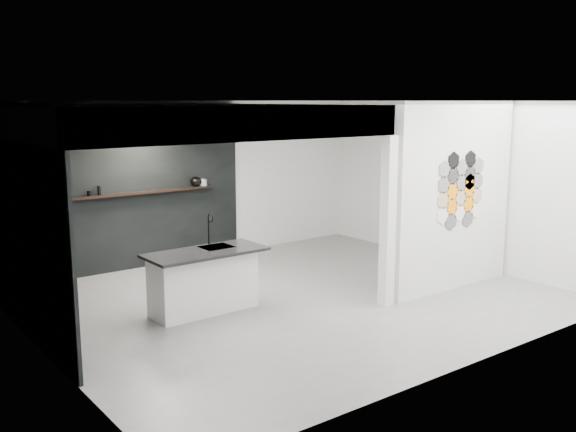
{
  "coord_description": "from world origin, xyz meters",
  "views": [
    {
      "loc": [
        -5.45,
        -7.0,
        2.81
      ],
      "look_at": [
        0.1,
        0.3,
        1.15
      ],
      "focal_mm": 40.0,
      "sensor_mm": 36.0,
      "label": 1
    }
  ],
  "objects_px": {
    "kitchen_island": "(204,280)",
    "stockpot": "(47,194)",
    "bottle_dark": "(99,190)",
    "wall_basin": "(44,264)",
    "glass_bowl": "(203,183)",
    "glass_vase": "(203,182)",
    "partition_panel": "(455,196)",
    "utensil_cup": "(89,193)",
    "kettle": "(196,181)"
  },
  "relations": [
    {
      "from": "glass_bowl",
      "to": "glass_vase",
      "type": "height_order",
      "value": "glass_vase"
    },
    {
      "from": "partition_panel",
      "to": "glass_bowl",
      "type": "height_order",
      "value": "partition_panel"
    },
    {
      "from": "kitchen_island",
      "to": "stockpot",
      "type": "height_order",
      "value": "stockpot"
    },
    {
      "from": "glass_vase",
      "to": "utensil_cup",
      "type": "distance_m",
      "value": 2.05
    },
    {
      "from": "partition_panel",
      "to": "stockpot",
      "type": "xyz_separation_m",
      "value": [
        -4.78,
        3.87,
        0.0
      ]
    },
    {
      "from": "bottle_dark",
      "to": "stockpot",
      "type": "bearing_deg",
      "value": 180.0
    },
    {
      "from": "glass_vase",
      "to": "bottle_dark",
      "type": "height_order",
      "value": "bottle_dark"
    },
    {
      "from": "kitchen_island",
      "to": "stockpot",
      "type": "distance_m",
      "value": 3.02
    },
    {
      "from": "kitchen_island",
      "to": "utensil_cup",
      "type": "distance_m",
      "value": 2.81
    },
    {
      "from": "kitchen_island",
      "to": "stockpot",
      "type": "bearing_deg",
      "value": 114.53
    },
    {
      "from": "bottle_dark",
      "to": "wall_basin",
      "type": "bearing_deg",
      "value": -126.12
    },
    {
      "from": "glass_vase",
      "to": "bottle_dark",
      "type": "bearing_deg",
      "value": 180.0
    },
    {
      "from": "partition_panel",
      "to": "utensil_cup",
      "type": "xyz_separation_m",
      "value": [
        -4.12,
        3.87,
        -0.04
      ]
    },
    {
      "from": "glass_bowl",
      "to": "bottle_dark",
      "type": "relative_size",
      "value": 1.04
    },
    {
      "from": "partition_panel",
      "to": "kettle",
      "type": "bearing_deg",
      "value": 119.7
    },
    {
      "from": "kitchen_island",
      "to": "utensil_cup",
      "type": "relative_size",
      "value": 18.96
    },
    {
      "from": "partition_panel",
      "to": "stockpot",
      "type": "bearing_deg",
      "value": 141.01
    },
    {
      "from": "partition_panel",
      "to": "wall_basin",
      "type": "xyz_separation_m",
      "value": [
        -5.46,
        1.8,
        -0.55
      ]
    },
    {
      "from": "glass_bowl",
      "to": "utensil_cup",
      "type": "distance_m",
      "value": 2.05
    },
    {
      "from": "partition_panel",
      "to": "kitchen_island",
      "type": "xyz_separation_m",
      "value": [
        -3.56,
        1.28,
        -0.96
      ]
    },
    {
      "from": "kitchen_island",
      "to": "glass_vase",
      "type": "height_order",
      "value": "glass_vase"
    },
    {
      "from": "partition_panel",
      "to": "kettle",
      "type": "distance_m",
      "value": 4.45
    },
    {
      "from": "wall_basin",
      "to": "glass_vase",
      "type": "bearing_deg",
      "value": 31.35
    },
    {
      "from": "glass_bowl",
      "to": "glass_vase",
      "type": "bearing_deg",
      "value": 0.0
    },
    {
      "from": "glass_vase",
      "to": "partition_panel",
      "type": "bearing_deg",
      "value": -61.77
    },
    {
      "from": "kettle",
      "to": "glass_vase",
      "type": "bearing_deg",
      "value": 8.86
    },
    {
      "from": "glass_vase",
      "to": "utensil_cup",
      "type": "bearing_deg",
      "value": 180.0
    },
    {
      "from": "utensil_cup",
      "to": "glass_vase",
      "type": "bearing_deg",
      "value": 0.0
    },
    {
      "from": "partition_panel",
      "to": "wall_basin",
      "type": "relative_size",
      "value": 4.67
    },
    {
      "from": "utensil_cup",
      "to": "glass_bowl",
      "type": "bearing_deg",
      "value": 0.0
    },
    {
      "from": "partition_panel",
      "to": "glass_vase",
      "type": "relative_size",
      "value": 23.07
    },
    {
      "from": "partition_panel",
      "to": "bottle_dark",
      "type": "relative_size",
      "value": 18.96
    },
    {
      "from": "partition_panel",
      "to": "glass_vase",
      "type": "bearing_deg",
      "value": 118.23
    },
    {
      "from": "stockpot",
      "to": "utensil_cup",
      "type": "relative_size",
      "value": 2.39
    },
    {
      "from": "wall_basin",
      "to": "glass_bowl",
      "type": "distance_m",
      "value": 4.0
    },
    {
      "from": "glass_bowl",
      "to": "stockpot",
      "type": "bearing_deg",
      "value": 180.0
    },
    {
      "from": "glass_vase",
      "to": "bottle_dark",
      "type": "relative_size",
      "value": 0.82
    },
    {
      "from": "kettle",
      "to": "kitchen_island",
      "type": "bearing_deg",
      "value": -108.75
    },
    {
      "from": "wall_basin",
      "to": "utensil_cup",
      "type": "xyz_separation_m",
      "value": [
        1.34,
        2.07,
        0.51
      ]
    },
    {
      "from": "wall_basin",
      "to": "stockpot",
      "type": "height_order",
      "value": "stockpot"
    },
    {
      "from": "partition_panel",
      "to": "kettle",
      "type": "xyz_separation_m",
      "value": [
        -2.2,
        3.87,
        0.01
      ]
    },
    {
      "from": "stockpot",
      "to": "bottle_dark",
      "type": "xyz_separation_m",
      "value": [
        0.82,
        0.0,
        -0.01
      ]
    },
    {
      "from": "wall_basin",
      "to": "kitchen_island",
      "type": "distance_m",
      "value": 2.02
    },
    {
      "from": "glass_vase",
      "to": "glass_bowl",
      "type": "bearing_deg",
      "value": 0.0
    },
    {
      "from": "kettle",
      "to": "utensil_cup",
      "type": "height_order",
      "value": "kettle"
    },
    {
      "from": "stockpot",
      "to": "kettle",
      "type": "height_order",
      "value": "kettle"
    },
    {
      "from": "partition_panel",
      "to": "kettle",
      "type": "relative_size",
      "value": 13.98
    },
    {
      "from": "glass_vase",
      "to": "kettle",
      "type": "bearing_deg",
      "value": 180.0
    },
    {
      "from": "kitchen_island",
      "to": "glass_vase",
      "type": "relative_size",
      "value": 13.35
    },
    {
      "from": "partition_panel",
      "to": "stockpot",
      "type": "height_order",
      "value": "partition_panel"
    }
  ]
}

